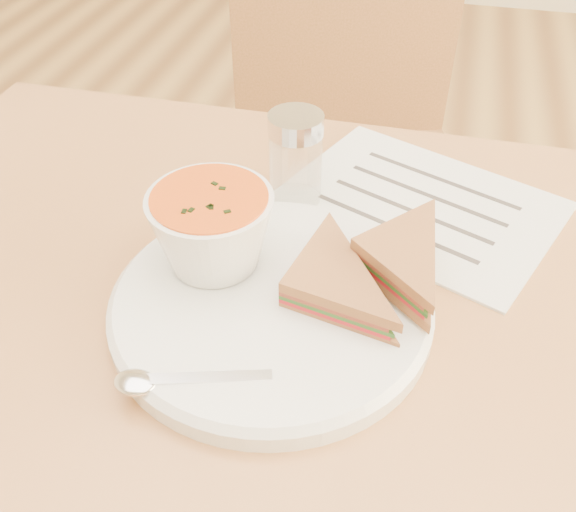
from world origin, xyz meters
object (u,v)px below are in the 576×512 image
(soup_bowl, at_px, (213,233))
(plate, at_px, (271,306))
(condiment_shaker, at_px, (296,160))
(chair_far, at_px, (357,183))

(soup_bowl, bearing_deg, plate, -26.43)
(plate, xyz_separation_m, condiment_shaker, (-0.02, 0.17, 0.04))
(chair_far, relative_size, condiment_shaker, 9.53)
(condiment_shaker, bearing_deg, soup_bowl, -107.01)
(soup_bowl, distance_m, condiment_shaker, 0.14)
(plate, bearing_deg, condiment_shaker, 96.27)
(chair_far, bearing_deg, soup_bowl, 64.42)
(chair_far, bearing_deg, plate, 70.32)
(soup_bowl, relative_size, condiment_shaker, 1.08)
(condiment_shaker, bearing_deg, plate, -83.73)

